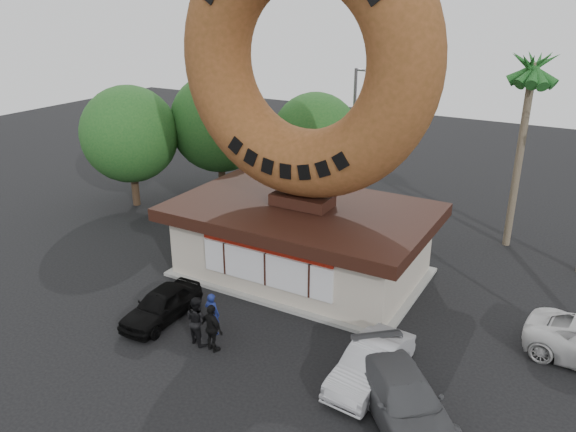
{
  "coord_description": "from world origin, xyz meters",
  "views": [
    {
      "loc": [
        10.83,
        -14.12,
        11.78
      ],
      "look_at": [
        0.44,
        4.0,
        3.58
      ],
      "focal_mm": 35.0,
      "sensor_mm": 36.0,
      "label": 1
    }
  ],
  "objects_px": {
    "person_left": "(212,314)",
    "person_right": "(212,328)",
    "giant_donut": "(304,60)",
    "car_black": "(161,305)",
    "person_center": "(197,320)",
    "donut_shop": "(302,238)",
    "car_silver": "(371,364)",
    "car_grey": "(403,397)",
    "street_lamp": "(356,130)"
  },
  "relations": [
    {
      "from": "person_right",
      "to": "street_lamp",
      "type": "bearing_deg",
      "value": -68.5
    },
    {
      "from": "person_center",
      "to": "giant_donut",
      "type": "bearing_deg",
      "value": -80.92
    },
    {
      "from": "car_black",
      "to": "car_silver",
      "type": "relative_size",
      "value": 0.92
    },
    {
      "from": "person_left",
      "to": "car_grey",
      "type": "distance_m",
      "value": 7.67
    },
    {
      "from": "person_center",
      "to": "car_grey",
      "type": "height_order",
      "value": "person_center"
    },
    {
      "from": "person_center",
      "to": "person_left",
      "type": "bearing_deg",
      "value": -82.54
    },
    {
      "from": "street_lamp",
      "to": "person_left",
      "type": "height_order",
      "value": "street_lamp"
    },
    {
      "from": "car_black",
      "to": "car_grey",
      "type": "distance_m",
      "value": 9.95
    },
    {
      "from": "person_right",
      "to": "car_silver",
      "type": "relative_size",
      "value": 0.45
    },
    {
      "from": "street_lamp",
      "to": "car_silver",
      "type": "bearing_deg",
      "value": -64.49
    },
    {
      "from": "car_silver",
      "to": "car_grey",
      "type": "relative_size",
      "value": 0.82
    },
    {
      "from": "car_silver",
      "to": "person_right",
      "type": "bearing_deg",
      "value": -163.45
    },
    {
      "from": "person_right",
      "to": "donut_shop",
      "type": "bearing_deg",
      "value": -74.17
    },
    {
      "from": "person_center",
      "to": "person_right",
      "type": "xyz_separation_m",
      "value": [
        0.77,
        -0.13,
        -0.01
      ]
    },
    {
      "from": "donut_shop",
      "to": "person_left",
      "type": "height_order",
      "value": "donut_shop"
    },
    {
      "from": "person_center",
      "to": "car_grey",
      "type": "relative_size",
      "value": 0.37
    },
    {
      "from": "car_black",
      "to": "person_center",
      "type": "bearing_deg",
      "value": -15.79
    },
    {
      "from": "person_left",
      "to": "car_silver",
      "type": "bearing_deg",
      "value": -178.88
    },
    {
      "from": "donut_shop",
      "to": "person_center",
      "type": "xyz_separation_m",
      "value": [
        -0.65,
        -6.66,
        -0.84
      ]
    },
    {
      "from": "person_center",
      "to": "car_black",
      "type": "bearing_deg",
      "value": 0.57
    },
    {
      "from": "giant_donut",
      "to": "person_left",
      "type": "xyz_separation_m",
      "value": [
        -0.55,
        -5.92,
        -8.58
      ]
    },
    {
      "from": "giant_donut",
      "to": "person_center",
      "type": "height_order",
      "value": "giant_donut"
    },
    {
      "from": "donut_shop",
      "to": "person_left",
      "type": "relative_size",
      "value": 6.71
    },
    {
      "from": "person_left",
      "to": "person_right",
      "type": "height_order",
      "value": "person_right"
    },
    {
      "from": "street_lamp",
      "to": "person_center",
      "type": "distance_m",
      "value": 17.09
    },
    {
      "from": "donut_shop",
      "to": "person_right",
      "type": "distance_m",
      "value": 6.85
    },
    {
      "from": "street_lamp",
      "to": "person_right",
      "type": "relative_size",
      "value": 4.36
    },
    {
      "from": "car_black",
      "to": "car_grey",
      "type": "xyz_separation_m",
      "value": [
        9.93,
        -0.6,
        0.09
      ]
    },
    {
      "from": "person_center",
      "to": "person_right",
      "type": "relative_size",
      "value": 1.01
    },
    {
      "from": "person_center",
      "to": "car_grey",
      "type": "distance_m",
      "value": 7.73
    },
    {
      "from": "donut_shop",
      "to": "car_black",
      "type": "xyz_separation_m",
      "value": [
        -2.85,
        -6.11,
        -1.13
      ]
    },
    {
      "from": "street_lamp",
      "to": "car_silver",
      "type": "height_order",
      "value": "street_lamp"
    },
    {
      "from": "person_left",
      "to": "person_right",
      "type": "distance_m",
      "value": 1.12
    },
    {
      "from": "street_lamp",
      "to": "person_right",
      "type": "bearing_deg",
      "value": -83.29
    },
    {
      "from": "car_silver",
      "to": "person_center",
      "type": "bearing_deg",
      "value": -166.05
    },
    {
      "from": "donut_shop",
      "to": "street_lamp",
      "type": "relative_size",
      "value": 1.4
    },
    {
      "from": "person_center",
      "to": "person_right",
      "type": "height_order",
      "value": "person_center"
    },
    {
      "from": "person_left",
      "to": "car_silver",
      "type": "relative_size",
      "value": 0.41
    },
    {
      "from": "person_center",
      "to": "person_right",
      "type": "distance_m",
      "value": 0.78
    },
    {
      "from": "donut_shop",
      "to": "person_right",
      "type": "relative_size",
      "value": 6.1
    },
    {
      "from": "giant_donut",
      "to": "car_black",
      "type": "distance_m",
      "value": 11.08
    },
    {
      "from": "car_black",
      "to": "person_right",
      "type": "bearing_deg",
      "value": -14.65
    },
    {
      "from": "giant_donut",
      "to": "car_silver",
      "type": "distance_m",
      "value": 11.83
    },
    {
      "from": "donut_shop",
      "to": "car_grey",
      "type": "xyz_separation_m",
      "value": [
        7.08,
        -6.71,
        -1.04
      ]
    },
    {
      "from": "street_lamp",
      "to": "car_silver",
      "type": "distance_m",
      "value": 17.76
    },
    {
      "from": "person_right",
      "to": "car_silver",
      "type": "distance_m",
      "value": 5.62
    },
    {
      "from": "person_right",
      "to": "car_black",
      "type": "relative_size",
      "value": 0.49
    },
    {
      "from": "donut_shop",
      "to": "car_grey",
      "type": "distance_m",
      "value": 9.8
    },
    {
      "from": "giant_donut",
      "to": "car_black",
      "type": "relative_size",
      "value": 2.99
    },
    {
      "from": "street_lamp",
      "to": "person_left",
      "type": "relative_size",
      "value": 4.79
    }
  ]
}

